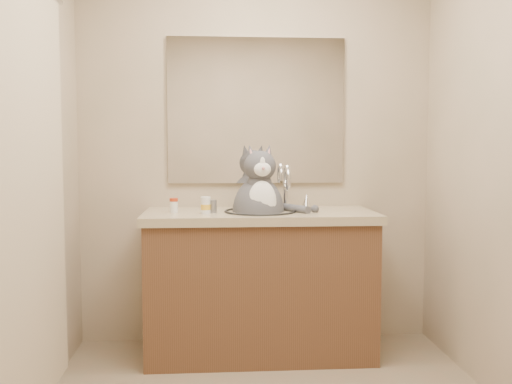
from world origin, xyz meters
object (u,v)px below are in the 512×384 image
at_px(pill_bottle_redcap, 174,205).
at_px(pill_bottle_orange, 206,206).
at_px(cat, 259,206).
at_px(grey_canister, 213,206).

relative_size(pill_bottle_redcap, pill_bottle_orange, 0.87).
xyz_separation_m(cat, grey_canister, (-0.27, -0.04, 0.00)).
bearing_deg(pill_bottle_redcap, pill_bottle_orange, -21.73).
xyz_separation_m(cat, pill_bottle_redcap, (-0.49, -0.01, 0.01)).
bearing_deg(cat, grey_canister, -178.91).
distance_m(pill_bottle_orange, grey_canister, 0.06).
height_order(pill_bottle_orange, grey_canister, pill_bottle_orange).
bearing_deg(grey_canister, pill_bottle_orange, -131.82).
bearing_deg(pill_bottle_orange, pill_bottle_redcap, 158.27).
xyz_separation_m(pill_bottle_redcap, pill_bottle_orange, (0.18, -0.07, 0.00)).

